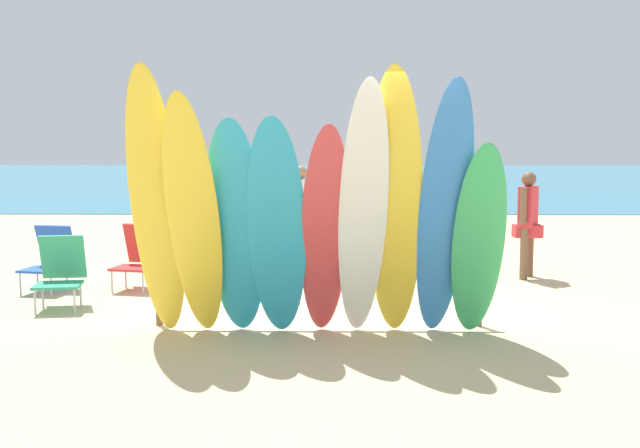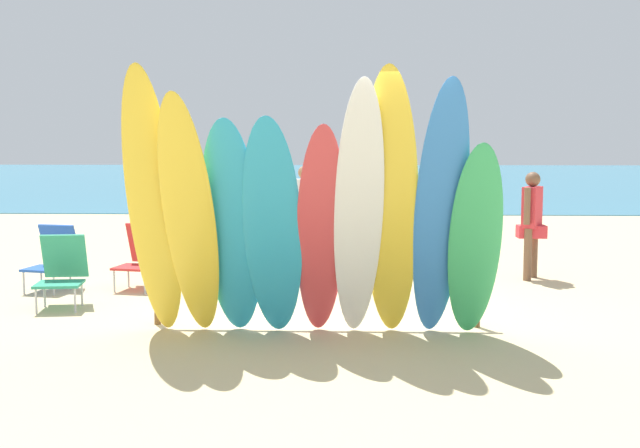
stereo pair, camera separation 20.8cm
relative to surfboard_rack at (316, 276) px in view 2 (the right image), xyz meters
name	(u,v)px [view 2 (the right image)]	position (x,y,z in m)	size (l,w,h in m)	color
ground	(336,208)	(0.00, 14.00, -0.52)	(60.00, 60.00, 0.00)	#D3BC8C
ocean_water	(342,178)	(0.00, 32.07, -0.51)	(60.00, 40.00, 0.02)	teal
surfboard_rack	(316,276)	(0.00, 0.00, 0.00)	(3.42, 0.07, 0.65)	brown
surfboard_yellow_0	(153,205)	(-1.52, -0.63, 0.78)	(0.49, 0.06, 2.73)	yellow
surfboard_yellow_1	(189,219)	(-1.16, -0.68, 0.65)	(0.50, 0.07, 2.52)	yellow
surfboard_teal_2	(232,230)	(-0.78, -0.56, 0.54)	(0.56, 0.06, 2.24)	#289EC6
surfboard_teal_3	(273,229)	(-0.39, -0.60, 0.55)	(0.56, 0.06, 2.26)	#289EC6
surfboard_red_4	(321,233)	(0.07, -0.58, 0.51)	(0.46, 0.07, 2.21)	#D13D42
surfboard_white_5	(359,213)	(0.43, -0.67, 0.71)	(0.46, 0.08, 2.63)	white
surfboard_yellow_6	(390,207)	(0.72, -0.63, 0.77)	(0.52, 0.07, 2.72)	yellow
surfboard_blue_7	(440,213)	(1.19, -0.63, 0.71)	(0.49, 0.06, 2.63)	#337AD1
surfboard_green_8	(475,242)	(1.52, -0.59, 0.43)	(0.50, 0.08, 2.01)	#38B266
beachgoer_midbeach	(276,197)	(-0.94, 5.75, 0.40)	(0.42, 0.60, 1.60)	brown
beachgoer_by_water	(305,208)	(-0.34, 4.07, 0.36)	(0.43, 0.44, 1.52)	#9E704C
beachgoer_near_rack	(532,218)	(2.85, 2.86, 0.33)	(0.38, 0.50, 1.48)	brown
beach_chair_red	(142,255)	(-2.34, 2.00, -0.09)	(0.62, 0.72, 0.84)	#B7B7BC
beach_chair_blue	(54,256)	(-3.44, 1.86, -0.09)	(0.62, 0.73, 0.83)	#B7B7BC
beach_chair_striped	(62,270)	(-2.95, 0.83, -0.09)	(0.58, 0.72, 0.83)	#B7B7BC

